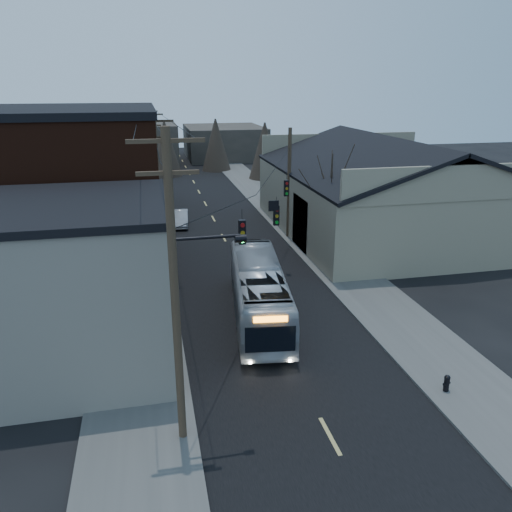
{
  "coord_description": "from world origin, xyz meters",
  "views": [
    {
      "loc": [
        -5.58,
        -11.43,
        11.64
      ],
      "look_at": [
        -0.27,
        12.78,
        3.0
      ],
      "focal_mm": 35.0,
      "sensor_mm": 36.0,
      "label": 1
    }
  ],
  "objects": [
    {
      "name": "building_far_right",
      "position": [
        7.0,
        70.0,
        2.5
      ],
      "size": [
        12.0,
        14.0,
        5.0
      ],
      "primitive_type": "cube",
      "color": "#312D27",
      "rests_on": "ground"
    },
    {
      "name": "warehouse",
      "position": [
        13.0,
        25.0,
        2.7
      ],
      "size": [
        16.16,
        20.6,
        7.73
      ],
      "color": "gray",
      "rests_on": "ground"
    },
    {
      "name": "bare_tree",
      "position": [
        6.5,
        20.0,
        3.6
      ],
      "size": [
        0.4,
        0.4,
        7.2
      ],
      "primitive_type": "cone",
      "color": "black",
      "rests_on": "ground"
    },
    {
      "name": "fire_hydrant",
      "position": [
        5.37,
        3.43,
        0.49
      ],
      "size": [
        0.34,
        0.24,
        0.7
      ],
      "rotation": [
        0.0,
        0.0,
        0.25
      ],
      "color": "black",
      "rests_on": "sidewalk_right"
    },
    {
      "name": "building_left_far",
      "position": [
        -9.5,
        36.0,
        3.5
      ],
      "size": [
        9.0,
        14.0,
        7.0
      ],
      "primitive_type": "cube",
      "color": "#312D27",
      "rests_on": "ground"
    },
    {
      "name": "building_brick",
      "position": [
        -10.0,
        20.0,
        5.0
      ],
      "size": [
        10.0,
        12.0,
        10.0
      ],
      "primitive_type": "cube",
      "color": "black",
      "rests_on": "ground"
    },
    {
      "name": "building_clapboard",
      "position": [
        -9.0,
        9.0,
        3.5
      ],
      "size": [
        8.0,
        8.0,
        7.0
      ],
      "primitive_type": "cube",
      "color": "slate",
      "rests_on": "ground"
    },
    {
      "name": "bus",
      "position": [
        -0.37,
        11.64,
        1.47
      ],
      "size": [
        3.79,
        10.76,
        2.93
      ],
      "primitive_type": "imported",
      "rotation": [
        0.0,
        0.0,
        3.01
      ],
      "color": "#A3A9AF",
      "rests_on": "ground"
    },
    {
      "name": "ground",
      "position": [
        0.0,
        0.0,
        0.0
      ],
      "size": [
        160.0,
        160.0,
        0.0
      ],
      "primitive_type": "plane",
      "color": "black",
      "rests_on": "ground"
    },
    {
      "name": "utility_lines",
      "position": [
        -3.11,
        24.14,
        4.95
      ],
      "size": [
        11.24,
        45.28,
        10.5
      ],
      "color": "#382B1E",
      "rests_on": "ground"
    },
    {
      "name": "sidewalk_left",
      "position": [
        -6.5,
        30.0,
        0.06
      ],
      "size": [
        4.0,
        110.0,
        0.12
      ],
      "primitive_type": "cube",
      "color": "#474744",
      "rests_on": "ground"
    },
    {
      "name": "road_surface",
      "position": [
        0.0,
        30.0,
        0.01
      ],
      "size": [
        9.0,
        110.0,
        0.02
      ],
      "primitive_type": "cube",
      "color": "black",
      "rests_on": "ground"
    },
    {
      "name": "building_far_left",
      "position": [
        -6.0,
        65.0,
        3.0
      ],
      "size": [
        10.0,
        12.0,
        6.0
      ],
      "primitive_type": "cube",
      "color": "#312D27",
      "rests_on": "ground"
    },
    {
      "name": "parked_car",
      "position": [
        -3.09,
        30.36,
        0.64
      ],
      "size": [
        1.68,
        4.01,
        1.29
      ],
      "primitive_type": "imported",
      "rotation": [
        0.0,
        0.0,
        -0.08
      ],
      "color": "#A1A3A9",
      "rests_on": "ground"
    },
    {
      "name": "sidewalk_right",
      "position": [
        6.5,
        30.0,
        0.06
      ],
      "size": [
        4.0,
        110.0,
        0.12
      ],
      "primitive_type": "cube",
      "color": "#474744",
      "rests_on": "ground"
    }
  ]
}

